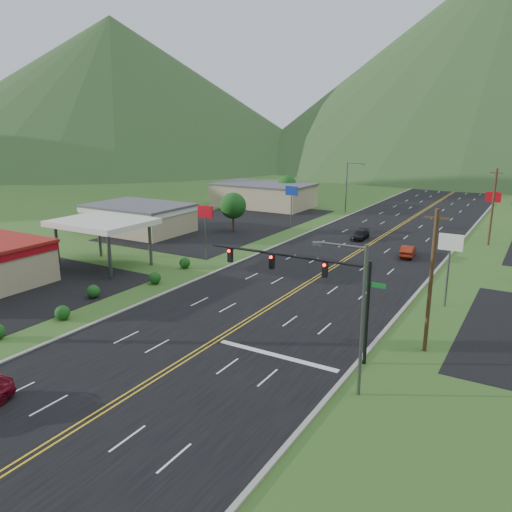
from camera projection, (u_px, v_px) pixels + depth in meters
The scene contains 20 objects.
ground at pixel (86, 422), 26.43m from camera, with size 500.00×500.00×0.00m, color #2C501C.
road at pixel (86, 422), 26.43m from camera, with size 20.00×460.00×0.04m, color black.
curb_east at pixel (250, 490), 21.44m from camera, with size 0.30×460.00×0.14m, color gray.
traffic_signal at pixel (311, 277), 33.55m from camera, with size 13.10×0.43×7.00m.
streetlight_east at pixel (357, 310), 27.95m from camera, with size 3.28×0.25×9.00m.
streetlight_west at pixel (348, 184), 89.18m from camera, with size 3.28×0.25×9.00m.
gas_canopy at pixel (102, 224), 54.35m from camera, with size 10.00×8.00×5.30m.
building_west_mid at pixel (139, 217), 73.26m from camera, with size 14.40×10.40×4.10m.
building_west_far at pixel (264, 195), 96.28m from camera, with size 18.40×11.40×4.50m.
pole_sign_west_a at pixel (205, 217), 57.03m from camera, with size 2.00×0.18×6.40m.
pole_sign_west_b at pixel (291, 195), 75.36m from camera, with size 2.00×0.18×6.40m.
pole_sign_east_a at pixel (450, 250), 42.09m from camera, with size 2.00×0.18×6.40m.
pole_sign_east_b at pixel (493, 202), 68.74m from camera, with size 2.00×0.18×6.40m.
tree_west_a at pixel (233, 206), 72.78m from camera, with size 3.84×3.84×5.82m.
tree_west_b at pixel (287, 185), 97.73m from camera, with size 3.84×3.84×5.82m.
utility_pole_a at pixel (431, 280), 33.49m from camera, with size 1.60×0.28×10.00m.
utility_pole_b at pixel (493, 206), 64.31m from camera, with size 1.60×0.28×10.00m.
mountain_nw at pixel (114, 90), 215.59m from camera, with size 190.00×190.00×60.00m, color #1E3F1C.
car_dark_mid at pixel (360, 235), 68.61m from camera, with size 1.73×4.25×1.23m, color black.
car_red_far at pixel (408, 251), 59.53m from camera, with size 1.45×4.17×1.37m, color maroon.
Camera 1 is at (19.63, -15.52, 15.19)m, focal length 35.00 mm.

